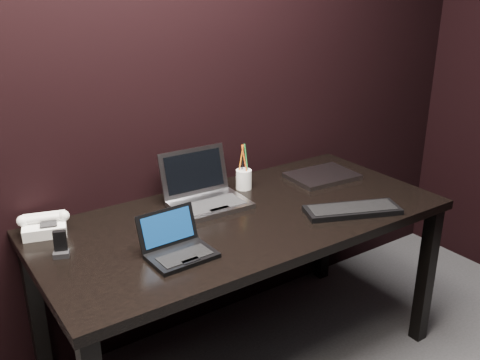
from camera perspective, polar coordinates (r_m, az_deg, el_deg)
wall_back at (r=2.26m, az=-11.87°, el=11.12°), size 4.00×0.00×4.00m
desk at (r=2.26m, az=0.44°, el=-5.52°), size 1.70×0.80×0.74m
netbook at (r=1.92m, az=-6.65°, el=-7.16°), size 0.24×0.21×0.15m
silver_laptop at (r=2.31m, az=-3.69°, el=-1.64°), size 0.33×0.30×0.22m
ext_keyboard at (r=2.29m, az=11.89°, el=-3.14°), size 0.42×0.28×0.03m
closed_laptop at (r=2.65m, az=8.76°, el=0.43°), size 0.34×0.25×0.02m
desk_phone at (r=2.19m, az=-20.14°, el=-4.53°), size 0.20×0.18×0.09m
mobile_phone at (r=2.01m, az=-18.58°, el=-6.75°), size 0.07×0.06×0.09m
pen_cup at (r=2.47m, az=0.41°, el=0.17°), size 0.08×0.08×0.21m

